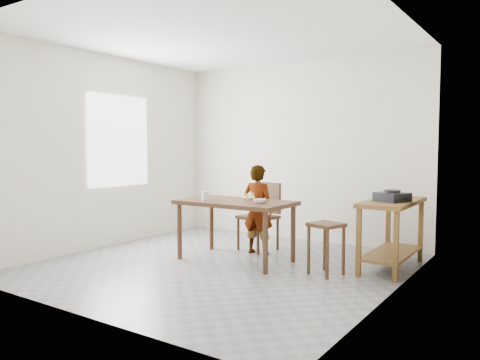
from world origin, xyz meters
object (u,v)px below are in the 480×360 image
Objects in this scene: child at (258,209)px; stool at (326,249)px; dining_chair at (258,217)px; prep_counter at (392,234)px; dining_table at (236,231)px.

stool is at bearing 154.75° from child.
dining_chair is at bearing -62.54° from child.
child reaches higher than prep_counter.
dining_table is 0.52m from child.
child is 0.25m from dining_chair.
dining_chair is 1.60× the size of stool.
child is 1.28m from stool.
dining_chair is (-0.08, 0.66, 0.09)m from dining_table.
dining_table is 1.52× the size of dining_chair.
prep_counter is at bearing -176.64° from child.
child reaches higher than dining_chair.
prep_counter is at bearing 22.15° from dining_table.
prep_counter is at bearing 52.08° from stool.
dining_chair is 1.44m from stool.
dining_chair reaches higher than dining_table.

